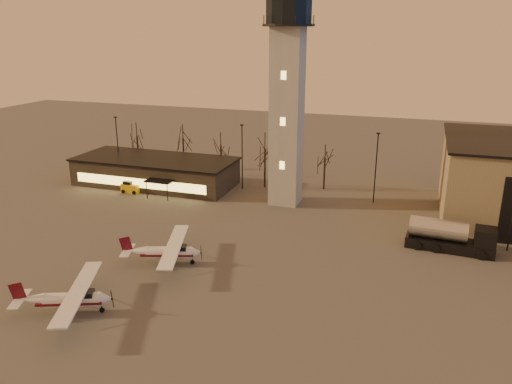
% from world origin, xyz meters
% --- Properties ---
extents(ground, '(220.00, 220.00, 0.00)m').
position_xyz_m(ground, '(0.00, 0.00, 0.00)').
color(ground, '#4A4644').
rests_on(ground, ground).
extents(control_tower, '(6.80, 6.80, 32.60)m').
position_xyz_m(control_tower, '(0.00, 30.00, 16.33)').
color(control_tower, gray).
rests_on(control_tower, ground).
extents(terminal, '(25.40, 12.20, 4.30)m').
position_xyz_m(terminal, '(-21.99, 31.98, 2.16)').
color(terminal, black).
rests_on(terminal, ground).
extents(light_poles, '(58.50, 12.25, 10.14)m').
position_xyz_m(light_poles, '(0.50, 31.00, 5.41)').
color(light_poles, black).
rests_on(light_poles, ground).
extents(tree_row, '(37.20, 9.20, 8.80)m').
position_xyz_m(tree_row, '(-13.70, 39.16, 5.94)').
color(tree_row, black).
rests_on(tree_row, ground).
extents(cessna_front, '(9.19, 11.13, 3.15)m').
position_xyz_m(cessna_front, '(-9.47, -4.34, 1.08)').
color(cessna_front, silver).
rests_on(cessna_front, ground).
extents(cessna_rear, '(9.12, 11.21, 3.13)m').
position_xyz_m(cessna_rear, '(-6.12, 6.97, 1.07)').
color(cessna_rear, silver).
rests_on(cessna_rear, ground).
extents(fuel_truck, '(9.57, 3.66, 3.49)m').
position_xyz_m(fuel_truck, '(21.76, 20.13, 1.38)').
color(fuel_truck, black).
rests_on(fuel_truck, ground).
extents(service_cart, '(2.87, 1.86, 1.80)m').
position_xyz_m(service_cart, '(-23.52, 27.00, 0.69)').
color(service_cart, gold).
rests_on(service_cart, ground).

